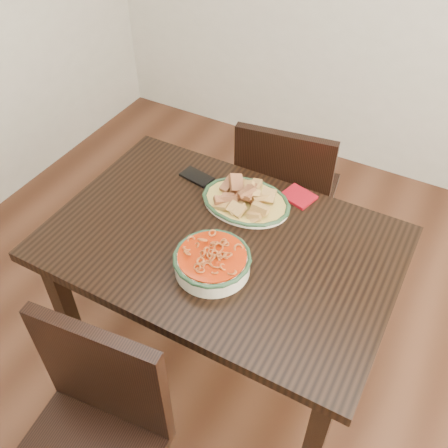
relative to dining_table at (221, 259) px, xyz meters
The scene contains 8 objects.
floor 0.66m from the dining_table, 33.53° to the right, with size 3.50×3.50×0.00m, color #3D2013.
dining_table is the anchor object (origin of this frame).
chair_far 0.64m from the dining_table, 90.58° to the left, with size 0.48×0.48×0.89m.
chair_near 0.71m from the dining_table, 95.43° to the right, with size 0.46×0.46×0.89m.
fish_plate 0.25m from the dining_table, 92.98° to the left, with size 0.34×0.26×0.11m.
noodle_bowl 0.20m from the dining_table, 73.22° to the right, with size 0.26×0.26×0.08m.
smartphone 0.37m from the dining_table, 134.74° to the left, with size 0.13×0.07×0.01m, color black.
napkin 0.38m from the dining_table, 66.28° to the left, with size 0.12×0.10×0.01m, color maroon.
Camera 1 is at (0.52, -1.01, 2.00)m, focal length 40.00 mm.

